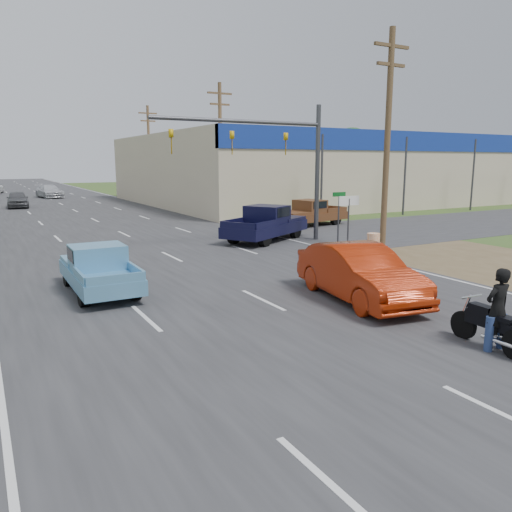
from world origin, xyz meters
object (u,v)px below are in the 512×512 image
motorcycle (498,330)px  blue_pickup (98,268)px  red_convertible (359,274)px  navy_pickup (267,223)px  brown_pickup (309,213)px  distant_car_grey (18,199)px  distant_car_silver (49,191)px  rider (497,312)px

motorcycle → blue_pickup: size_ratio=0.46×
red_convertible → navy_pickup: navy_pickup is taller
brown_pickup → distant_car_grey: bearing=22.7°
motorcycle → distant_car_grey: bearing=101.1°
distant_car_grey → distant_car_silver: 12.73m
red_convertible → distant_car_grey: size_ratio=1.16×
brown_pickup → distant_car_silver: brown_pickup is taller
blue_pickup → distant_car_silver: size_ratio=0.88×
distant_car_silver → rider: bearing=-97.2°
navy_pickup → distant_car_grey: 29.39m
motorcycle → distant_car_silver: bearing=95.0°
rider → distant_car_silver: (-2.28, 55.67, -0.13)m
rider → navy_pickup: size_ratio=0.30×
blue_pickup → brown_pickup: size_ratio=0.86×
rider → blue_pickup: 11.51m
motorcycle → distant_car_silver: 55.77m
navy_pickup → distant_car_silver: bearing=158.8°
distant_car_grey → distant_car_silver: bearing=74.1°
red_convertible → motorcycle: bearing=-81.7°
motorcycle → rider: size_ratio=1.21×
blue_pickup → distant_car_grey: size_ratio=1.05×
blue_pickup → brown_pickup: brown_pickup is taller
blue_pickup → brown_pickup: 18.84m
blue_pickup → distant_car_silver: blue_pickup is taller
brown_pickup → navy_pickup: bearing=114.9°
blue_pickup → distant_car_grey: (0.07, 34.17, -0.02)m
blue_pickup → distant_car_grey: 34.17m
brown_pickup → distant_car_silver: bearing=7.0°
motorcycle → navy_pickup: navy_pickup is taller
red_convertible → brown_pickup: 17.84m
navy_pickup → distant_car_silver: size_ratio=1.14×
distant_car_grey → distant_car_silver: (4.19, 12.02, 0.01)m
red_convertible → brown_pickup: (9.06, 15.37, 0.02)m
rider → blue_pickup: (-6.54, 9.48, -0.11)m
red_convertible → motorcycle: red_convertible is taller
motorcycle → blue_pickup: blue_pickup is taller
rider → distant_car_grey: 44.13m
motorcycle → blue_pickup: bearing=127.1°
distant_car_grey → distant_car_silver: distant_car_silver is taller
red_convertible → distant_car_grey: 39.59m
red_convertible → distant_car_grey: (-6.52, 39.05, -0.09)m
rider → navy_pickup: navy_pickup is taller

